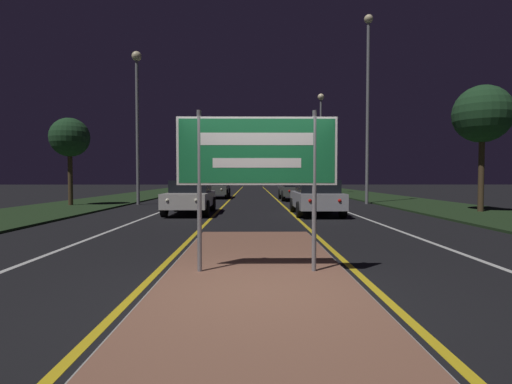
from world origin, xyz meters
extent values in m
plane|color=black|center=(0.00, 0.00, 0.00)|extent=(160.00, 160.00, 0.00)
cube|color=#999993|center=(0.00, 0.83, 0.03)|extent=(2.90, 9.07, 0.05)
cube|color=brown|center=(0.00, 0.83, 0.05)|extent=(2.78, 8.95, 0.10)
cube|color=#1E3319|center=(-9.50, 20.00, 0.04)|extent=(5.00, 100.00, 0.08)
cube|color=#1E3319|center=(9.50, 20.00, 0.04)|extent=(5.00, 100.00, 0.08)
cube|color=gold|center=(-1.64, 25.00, 0.00)|extent=(0.12, 70.00, 0.01)
cube|color=gold|center=(1.64, 25.00, 0.00)|extent=(0.12, 70.00, 0.01)
cube|color=silver|center=(-4.20, 25.00, 0.00)|extent=(0.12, 70.00, 0.01)
cube|color=silver|center=(4.20, 25.00, 0.00)|extent=(0.12, 70.00, 0.01)
cube|color=silver|center=(-7.20, 25.00, 0.00)|extent=(0.10, 70.00, 0.01)
cube|color=silver|center=(7.20, 25.00, 0.00)|extent=(0.10, 70.00, 0.01)
cylinder|color=gray|center=(-0.89, 0.83, 1.34)|extent=(0.07, 0.07, 2.49)
cylinder|color=gray|center=(0.89, 0.83, 1.34)|extent=(0.07, 0.07, 2.49)
cube|color=#19703D|center=(0.00, 0.83, 1.96)|extent=(2.47, 0.04, 1.05)
cube|color=white|center=(0.00, 0.81, 1.96)|extent=(2.47, 0.00, 1.05)
cube|color=#19703D|center=(0.00, 0.81, 1.96)|extent=(2.40, 0.01, 0.99)
cube|color=white|center=(0.00, 0.80, 2.15)|extent=(1.73, 0.01, 0.19)
cube|color=white|center=(0.00, 0.80, 1.78)|extent=(1.36, 0.01, 0.15)
cylinder|color=gray|center=(-6.58, 17.42, 4.10)|extent=(0.18, 0.18, 8.21)
sphere|color=beige|center=(-6.58, 17.42, 8.37)|extent=(0.55, 0.55, 0.55)
cylinder|color=gray|center=(6.60, 17.80, 5.24)|extent=(0.18, 0.18, 10.48)
sphere|color=beige|center=(6.60, 17.80, 10.63)|extent=(0.51, 0.51, 0.51)
cylinder|color=gray|center=(6.34, 32.09, 4.44)|extent=(0.18, 0.18, 8.88)
sphere|color=beige|center=(6.34, 32.09, 9.06)|extent=(0.61, 0.61, 0.61)
cube|color=#B7B7BC|center=(2.58, 11.18, 0.63)|extent=(1.75, 4.05, 0.62)
cube|color=black|center=(2.58, 10.94, 1.20)|extent=(1.54, 2.11, 0.52)
sphere|color=red|center=(2.04, 9.18, 0.70)|extent=(0.14, 0.14, 0.14)
sphere|color=red|center=(3.12, 9.18, 0.70)|extent=(0.14, 0.14, 0.14)
cylinder|color=black|center=(1.74, 12.44, 0.32)|extent=(0.22, 0.63, 0.63)
cylinder|color=black|center=(3.41, 12.44, 0.32)|extent=(0.22, 0.63, 0.63)
cylinder|color=black|center=(1.74, 9.93, 0.32)|extent=(0.22, 0.63, 0.63)
cylinder|color=black|center=(3.41, 9.93, 0.32)|extent=(0.22, 0.63, 0.63)
cube|color=#4C514C|center=(2.83, 21.86, 0.63)|extent=(1.87, 4.68, 0.57)
cube|color=black|center=(2.83, 21.58, 1.13)|extent=(1.65, 2.44, 0.42)
sphere|color=red|center=(2.25, 19.54, 0.71)|extent=(0.14, 0.14, 0.14)
sphere|color=red|center=(3.41, 19.54, 0.71)|extent=(0.14, 0.14, 0.14)
cylinder|color=black|center=(1.93, 23.32, 0.35)|extent=(0.22, 0.70, 0.70)
cylinder|color=black|center=(3.73, 23.32, 0.35)|extent=(0.22, 0.70, 0.70)
cylinder|color=black|center=(1.93, 20.41, 0.35)|extent=(0.22, 0.70, 0.70)
cylinder|color=black|center=(3.73, 20.41, 0.35)|extent=(0.22, 0.70, 0.70)
cube|color=black|center=(5.57, 35.54, 0.63)|extent=(1.71, 4.09, 0.58)
cube|color=black|center=(5.57, 35.30, 1.13)|extent=(1.51, 2.13, 0.42)
sphere|color=red|center=(5.03, 33.52, 0.70)|extent=(0.14, 0.14, 0.14)
sphere|color=red|center=(6.10, 33.52, 0.70)|extent=(0.14, 0.14, 0.14)
cylinder|color=black|center=(4.75, 36.81, 0.33)|extent=(0.22, 0.67, 0.67)
cylinder|color=black|center=(6.38, 36.81, 0.33)|extent=(0.22, 0.67, 0.67)
cylinder|color=black|center=(4.75, 34.27, 0.33)|extent=(0.22, 0.67, 0.67)
cylinder|color=black|center=(6.38, 34.27, 0.33)|extent=(0.22, 0.67, 0.67)
cube|color=silver|center=(-2.71, 11.64, 0.63)|extent=(1.73, 4.19, 0.59)
cube|color=black|center=(-2.71, 11.89, 1.18)|extent=(1.52, 2.18, 0.51)
sphere|color=white|center=(-3.25, 9.56, 0.70)|extent=(0.14, 0.14, 0.14)
sphere|color=white|center=(-2.17, 9.56, 0.70)|extent=(0.14, 0.14, 0.14)
cylinder|color=black|center=(-3.54, 10.34, 0.33)|extent=(0.22, 0.66, 0.66)
cylinder|color=black|center=(-1.88, 10.34, 0.33)|extent=(0.22, 0.66, 0.66)
cylinder|color=black|center=(-3.54, 12.93, 0.33)|extent=(0.22, 0.66, 0.66)
cylinder|color=black|center=(-1.88, 12.93, 0.33)|extent=(0.22, 0.66, 0.66)
cube|color=#4C514C|center=(-2.76, 24.63, 0.65)|extent=(1.78, 4.65, 0.59)
cube|color=black|center=(-2.76, 24.91, 1.17)|extent=(1.57, 2.42, 0.44)
sphere|color=white|center=(-3.32, 22.32, 0.72)|extent=(0.14, 0.14, 0.14)
sphere|color=white|center=(-2.21, 22.32, 0.72)|extent=(0.14, 0.14, 0.14)
cylinder|color=black|center=(-3.62, 23.19, 0.35)|extent=(0.22, 0.70, 0.70)
cylinder|color=black|center=(-1.91, 23.19, 0.35)|extent=(0.22, 0.70, 0.70)
cylinder|color=black|center=(-3.62, 26.07, 0.35)|extent=(0.22, 0.70, 0.70)
cylinder|color=black|center=(-1.91, 26.07, 0.35)|extent=(0.22, 0.70, 0.70)
cylinder|color=#4C3823|center=(-9.77, 16.01, 1.65)|extent=(0.24, 0.24, 3.14)
sphere|color=#1E4223|center=(-9.77, 16.01, 3.68)|extent=(2.06, 2.06, 2.06)
cylinder|color=#4C3823|center=(9.85, 11.86, 1.91)|extent=(0.24, 0.24, 3.66)
sphere|color=#1E4223|center=(9.85, 11.86, 4.29)|extent=(2.45, 2.45, 2.45)
camera|label=1|loc=(-0.07, -5.33, 1.56)|focal=28.00mm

